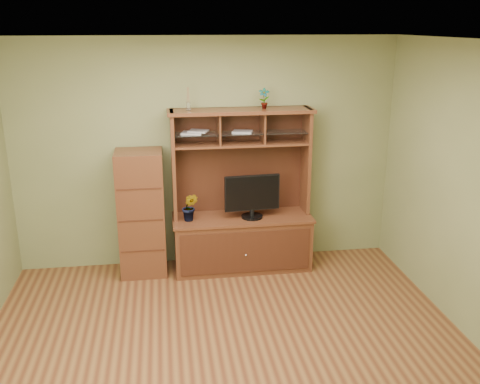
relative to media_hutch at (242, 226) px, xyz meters
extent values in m
cube|color=#542B18|center=(-0.38, -1.73, -0.53)|extent=(4.50, 4.00, 0.02)
cube|color=white|center=(-0.38, -1.73, 2.19)|extent=(4.50, 4.00, 0.02)
cube|color=olive|center=(-0.38, 0.28, 0.83)|extent=(4.50, 0.02, 2.70)
cube|color=olive|center=(-0.38, -3.74, 0.83)|extent=(4.50, 0.02, 2.70)
cube|color=olive|center=(1.88, -1.73, 0.83)|extent=(0.02, 4.00, 2.70)
cube|color=#4F2716|center=(0.00, -0.02, -0.21)|extent=(1.60, 0.55, 0.62)
cube|color=#371A0F|center=(0.00, -0.30, -0.21)|extent=(1.50, 0.01, 0.50)
sphere|color=silver|center=(0.00, -0.32, -0.24)|extent=(0.02, 0.02, 0.02)
cube|color=#4F2716|center=(0.00, -0.02, 0.11)|extent=(1.64, 0.59, 0.03)
cube|color=#4F2716|center=(-0.78, 0.08, 0.75)|extent=(0.04, 0.35, 1.25)
cube|color=#4F2716|center=(0.78, 0.08, 0.75)|extent=(0.04, 0.35, 1.25)
cube|color=#371A0F|center=(0.00, 0.24, 0.75)|extent=(1.52, 0.02, 1.25)
cube|color=#4F2716|center=(0.00, 0.08, 1.36)|extent=(1.66, 0.40, 0.04)
cube|color=#4F2716|center=(0.00, 0.08, 0.98)|extent=(1.52, 0.32, 0.02)
cube|color=#4F2716|center=(-0.25, 0.08, 1.16)|extent=(0.02, 0.31, 0.35)
cube|color=#4F2716|center=(0.25, 0.08, 1.16)|extent=(0.02, 0.31, 0.35)
cube|color=silver|center=(0.00, 0.07, 1.11)|extent=(1.50, 0.27, 0.01)
cylinder|color=black|center=(0.11, -0.08, 0.14)|extent=(0.25, 0.25, 0.02)
cylinder|color=black|center=(0.11, -0.08, 0.19)|extent=(0.05, 0.05, 0.08)
cube|color=black|center=(0.11, -0.08, 0.43)|extent=(0.65, 0.10, 0.42)
imported|color=#27501B|center=(-0.61, -0.08, 0.29)|extent=(0.22, 0.20, 0.33)
imported|color=#3C6D26|center=(0.26, 0.08, 1.49)|extent=(0.14, 0.11, 0.23)
cylinder|color=silver|center=(-0.59, 0.08, 1.42)|extent=(0.05, 0.05, 0.09)
cylinder|color=#8D6646|center=(-0.59, 0.08, 1.55)|extent=(0.03, 0.03, 0.17)
cube|color=#ABABB0|center=(-0.56, 0.08, 1.12)|extent=(0.27, 0.22, 0.02)
cube|color=#ABABB0|center=(-0.49, 0.08, 1.14)|extent=(0.26, 0.23, 0.02)
cube|color=#ABABB0|center=(0.02, 0.08, 1.12)|extent=(0.26, 0.23, 0.02)
cube|color=#4F2716|center=(-1.17, 0.02, 0.21)|extent=(0.52, 0.47, 1.47)
cube|color=#371A0F|center=(-1.17, -0.22, -0.16)|extent=(0.48, 0.01, 0.02)
cube|color=#371A0F|center=(-1.17, -0.22, 0.21)|extent=(0.48, 0.01, 0.01)
cube|color=#371A0F|center=(-1.17, -0.22, 0.58)|extent=(0.48, 0.01, 0.02)
camera|label=1|loc=(-0.89, -5.88, 2.31)|focal=40.00mm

